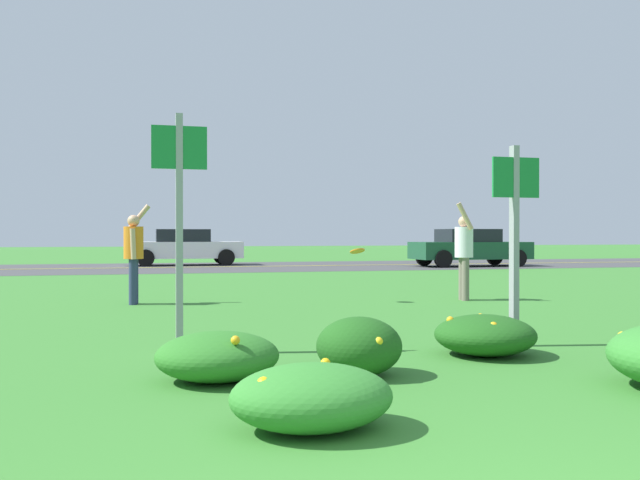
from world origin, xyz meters
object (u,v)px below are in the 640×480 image
sign_post_near_path (179,208)px  frisbee_orange (357,251)px  sign_post_by_roadside (515,224)px  car_white_center_left (185,247)px  person_catcher_white_shirt (464,250)px  car_dark_green_center_right (470,247)px  person_thrower_orange_shirt (134,251)px

sign_post_near_path → frisbee_orange: size_ratio=8.75×
sign_post_by_roadside → frisbee_orange: size_ratio=7.81×
sign_post_near_path → sign_post_by_roadside: size_ratio=1.12×
car_white_center_left → person_catcher_white_shirt: bearing=-75.7°
sign_post_by_roadside → car_white_center_left: size_ratio=0.49×
sign_post_by_roadside → person_catcher_white_shirt: size_ratio=1.21×
car_white_center_left → car_dark_green_center_right: (10.70, -3.77, 0.00)m
person_thrower_orange_shirt → frisbee_orange: 3.97m
sign_post_near_path → sign_post_by_roadside: bearing=-6.9°
sign_post_near_path → car_dark_green_center_right: size_ratio=0.55×
sign_post_by_roadside → sign_post_near_path: bearing=173.1°
sign_post_by_roadside → person_catcher_white_shirt: (1.87, 4.97, -0.40)m
sign_post_near_path → person_catcher_white_shirt: sign_post_near_path is taller
person_thrower_orange_shirt → sign_post_by_roadside: bearing=-54.5°
car_dark_green_center_right → person_catcher_white_shirt: bearing=-117.4°
sign_post_by_roadside → frisbee_orange: (-0.19, 5.06, -0.41)m
sign_post_near_path → sign_post_by_roadside: sign_post_near_path is taller
frisbee_orange → person_thrower_orange_shirt: bearing=170.0°
person_catcher_white_shirt → car_white_center_left: bearing=104.3°
car_white_center_left → car_dark_green_center_right: size_ratio=1.00×
sign_post_by_roadside → person_catcher_white_shirt: sign_post_by_roadside is taller
person_catcher_white_shirt → car_dark_green_center_right: (6.53, 12.57, -0.21)m
frisbee_orange → car_dark_green_center_right: 15.15m
person_thrower_orange_shirt → person_catcher_white_shirt: 6.03m
sign_post_near_path → sign_post_by_roadside: (3.59, -0.43, -0.15)m
person_catcher_white_shirt → car_white_center_left: person_catcher_white_shirt is taller
person_thrower_orange_shirt → car_dark_green_center_right: size_ratio=0.39×
frisbee_orange → car_white_center_left: car_white_center_left is taller
person_thrower_orange_shirt → car_dark_green_center_right: bearing=43.3°
person_catcher_white_shirt → car_dark_green_center_right: 14.17m
sign_post_near_path → car_white_center_left: 20.94m
person_thrower_orange_shirt → person_catcher_white_shirt: (5.97, -0.78, 0.00)m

